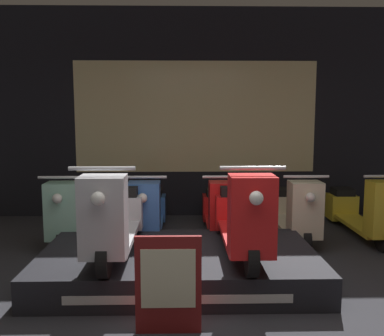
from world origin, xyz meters
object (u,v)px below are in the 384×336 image
(price_sign_board, at_px, (168,284))
(scooter_backrow_1, at_px, (148,212))
(scooter_display_right, at_px, (241,217))
(scooter_backrow_3, at_px, (292,211))
(scooter_backrow_2, at_px, (220,212))
(scooter_backrow_4, at_px, (362,211))
(scooter_display_left, at_px, (115,218))
(scooter_backrow_0, at_px, (76,212))

(price_sign_board, bearing_deg, scooter_backrow_1, 97.88)
(scooter_display_right, relative_size, scooter_backrow_1, 1.00)
(scooter_display_right, bearing_deg, scooter_backrow_3, 59.57)
(scooter_backrow_2, relative_size, price_sign_board, 2.37)
(scooter_backrow_2, distance_m, scooter_backrow_4, 1.86)
(scooter_display_left, relative_size, scooter_backrow_0, 1.00)
(scooter_backrow_1, xyz_separation_m, scooter_backrow_3, (1.86, 0.00, 0.00))
(scooter_display_left, relative_size, scooter_backrow_4, 1.00)
(scooter_backrow_0, relative_size, scooter_backrow_2, 1.00)
(scooter_backrow_0, xyz_separation_m, scooter_backrow_4, (3.72, 0.00, 0.00))
(scooter_backrow_3, bearing_deg, scooter_backrow_2, 180.00)
(scooter_display_right, relative_size, scooter_backrow_0, 1.00)
(scooter_display_left, xyz_separation_m, price_sign_board, (0.53, -0.96, -0.26))
(scooter_backrow_0, xyz_separation_m, scooter_backrow_3, (2.79, 0.00, 0.00))
(scooter_display_right, height_order, scooter_backrow_1, scooter_display_right)
(scooter_display_right, distance_m, scooter_backrow_0, 2.44)
(scooter_backrow_0, distance_m, scooter_backrow_4, 3.72)
(scooter_backrow_2, bearing_deg, scooter_backrow_3, 0.00)
(scooter_backrow_4, bearing_deg, scooter_backrow_1, 180.00)
(scooter_display_left, distance_m, scooter_backrow_2, 1.87)
(scooter_display_right, height_order, scooter_backrow_4, scooter_display_right)
(scooter_display_left, bearing_deg, scooter_backrow_4, 26.21)
(scooter_backrow_2, distance_m, scooter_backrow_3, 0.93)
(scooter_display_left, xyz_separation_m, scooter_display_right, (1.19, 0.00, 0.00))
(scooter_display_right, height_order, scooter_backrow_3, scooter_display_right)
(scooter_backrow_1, bearing_deg, scooter_backrow_4, 0.00)
(scooter_display_right, xyz_separation_m, scooter_backrow_2, (-0.07, 1.47, -0.29))
(scooter_backrow_3, bearing_deg, scooter_backrow_1, 180.00)
(scooter_display_left, height_order, scooter_backrow_3, scooter_display_left)
(scooter_backrow_4, xyz_separation_m, price_sign_board, (-2.46, -2.43, 0.03))
(scooter_backrow_3, xyz_separation_m, price_sign_board, (-1.53, -2.43, 0.03))
(scooter_display_right, bearing_deg, scooter_backrow_2, 92.64)
(price_sign_board, bearing_deg, scooter_display_left, 118.86)
(scooter_backrow_4, bearing_deg, scooter_backrow_2, 180.00)
(scooter_backrow_1, xyz_separation_m, price_sign_board, (0.34, -2.43, 0.03))
(scooter_display_left, bearing_deg, scooter_backrow_0, 116.71)
(scooter_backrow_1, height_order, scooter_backrow_2, same)
(scooter_backrow_0, height_order, scooter_backrow_3, same)
(scooter_backrow_0, relative_size, scooter_backrow_4, 1.00)
(scooter_backrow_2, bearing_deg, scooter_display_left, -127.38)
(scooter_display_left, bearing_deg, price_sign_board, -61.14)
(scooter_backrow_2, bearing_deg, scooter_backrow_0, 180.00)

